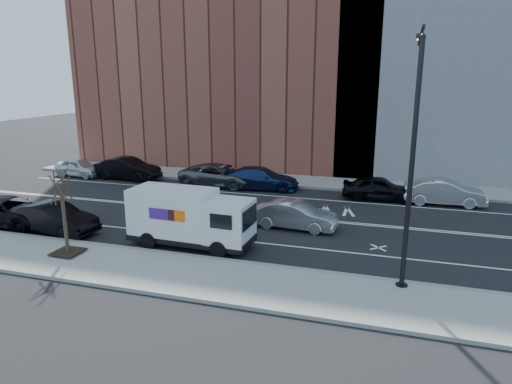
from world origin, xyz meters
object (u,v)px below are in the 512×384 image
Objects in this scene: fedex_van at (190,217)px; driving_sedan at (295,215)px; far_parked_a at (79,168)px; far_parked_b at (128,169)px.

driving_sedan is (4.11, 3.91, -0.68)m from fedex_van.
far_parked_b reaches higher than far_parked_a.
fedex_van reaches higher than far_parked_b.
fedex_van reaches higher than far_parked_a.
driving_sedan is (14.68, -7.57, -0.12)m from far_parked_b.
far_parked_b is at bearing 134.93° from fedex_van.
fedex_van is 18.67m from far_parked_a.
far_parked_b is (4.26, 0.17, 0.13)m from far_parked_a.
driving_sedan is at bearing 45.94° from fedex_van.
far_parked_b is (-10.57, 11.49, -0.56)m from fedex_van.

